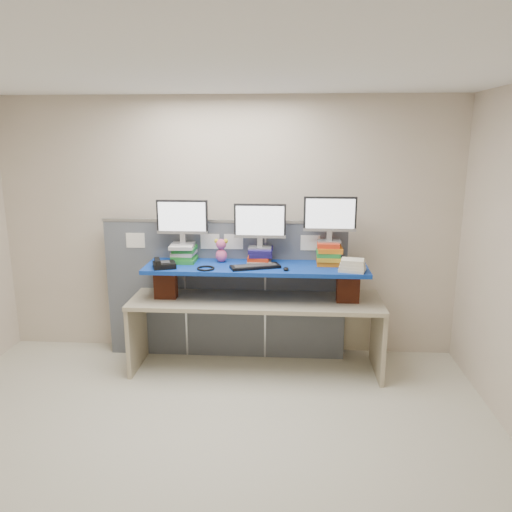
# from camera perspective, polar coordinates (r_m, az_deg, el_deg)

# --- Properties ---
(room) EXTENTS (5.00, 4.00, 2.80)m
(room) POSITION_cam_1_polar(r_m,az_deg,el_deg) (3.54, -7.36, -2.61)
(room) COLOR beige
(room) RESTS_ON ground
(cubicle_partition) EXTENTS (2.60, 0.06, 1.53)m
(cubicle_partition) POSITION_cam_1_polar(r_m,az_deg,el_deg) (5.41, -3.54, -3.79)
(cubicle_partition) COLOR #4F545D
(cubicle_partition) RESTS_ON ground
(desk) EXTENTS (2.54, 0.74, 0.77)m
(desk) POSITION_cam_1_polar(r_m,az_deg,el_deg) (5.14, 0.00, -6.49)
(desk) COLOR tan
(desk) RESTS_ON ground
(brick_pier_left) EXTENTS (0.22, 0.12, 0.30)m
(brick_pier_left) POSITION_cam_1_polar(r_m,az_deg,el_deg) (5.14, -10.29, -3.13)
(brick_pier_left) COLOR maroon
(brick_pier_left) RESTS_ON desk
(brick_pier_right) EXTENTS (0.22, 0.12, 0.30)m
(brick_pier_right) POSITION_cam_1_polar(r_m,az_deg,el_deg) (5.02, 10.46, -3.53)
(brick_pier_right) COLOR maroon
(brick_pier_right) RESTS_ON desk
(blue_board) EXTENTS (2.22, 0.56, 0.04)m
(blue_board) POSITION_cam_1_polar(r_m,az_deg,el_deg) (5.00, 0.00, -1.34)
(blue_board) COLOR navy
(blue_board) RESTS_ON brick_pier_left
(book_stack_left) EXTENTS (0.26, 0.32, 0.18)m
(book_stack_left) POSITION_cam_1_polar(r_m,az_deg,el_deg) (5.19, -8.25, 0.36)
(book_stack_left) COLOR #22822E
(book_stack_left) RESTS_ON blue_board
(book_stack_center) EXTENTS (0.27, 0.30, 0.15)m
(book_stack_center) POSITION_cam_1_polar(r_m,az_deg,el_deg) (5.09, 0.45, 0.05)
(book_stack_center) COLOR #B9B6B1
(book_stack_center) RESTS_ON blue_board
(book_stack_right) EXTENTS (0.25, 0.30, 0.23)m
(book_stack_right) POSITION_cam_1_polar(r_m,az_deg,el_deg) (5.09, 8.29, 0.35)
(book_stack_right) COLOR orange
(book_stack_right) RESTS_ON blue_board
(monitor_left) EXTENTS (0.52, 0.15, 0.45)m
(monitor_left) POSITION_cam_1_polar(r_m,az_deg,el_deg) (5.12, -8.42, 4.17)
(monitor_left) COLOR #9E9EA3
(monitor_left) RESTS_ON book_stack_left
(monitor_center) EXTENTS (0.52, 0.15, 0.45)m
(monitor_center) POSITION_cam_1_polar(r_m,az_deg,el_deg) (5.02, 0.46, 3.76)
(monitor_center) COLOR #9E9EA3
(monitor_center) RESTS_ON book_stack_center
(monitor_right) EXTENTS (0.52, 0.15, 0.45)m
(monitor_right) POSITION_cam_1_polar(r_m,az_deg,el_deg) (5.01, 8.45, 4.50)
(monitor_right) COLOR #9E9EA3
(monitor_right) RESTS_ON book_stack_right
(keyboard) EXTENTS (0.51, 0.31, 0.03)m
(keyboard) POSITION_cam_1_polar(r_m,az_deg,el_deg) (4.90, -0.08, -1.22)
(keyboard) COLOR black
(keyboard) RESTS_ON blue_board
(mouse) EXTENTS (0.08, 0.11, 0.03)m
(mouse) POSITION_cam_1_polar(r_m,az_deg,el_deg) (4.83, 3.45, -1.47)
(mouse) COLOR black
(mouse) RESTS_ON blue_board
(desk_phone) EXTENTS (0.27, 0.25, 0.09)m
(desk_phone) POSITION_cam_1_polar(r_m,az_deg,el_deg) (4.99, -10.54, -0.95)
(desk_phone) COLOR black
(desk_phone) RESTS_ON blue_board
(headset) EXTENTS (0.21, 0.21, 0.02)m
(headset) POSITION_cam_1_polar(r_m,az_deg,el_deg) (4.88, -5.77, -1.41)
(headset) COLOR black
(headset) RESTS_ON blue_board
(plush_toy) EXTENTS (0.14, 0.11, 0.24)m
(plush_toy) POSITION_cam_1_polar(r_m,az_deg,el_deg) (5.12, -4.00, 0.67)
(plush_toy) COLOR #D65183
(plush_toy) RESTS_ON blue_board
(binder_stack) EXTENTS (0.28, 0.25, 0.12)m
(binder_stack) POSITION_cam_1_polar(r_m,az_deg,el_deg) (4.87, 10.96, -1.07)
(binder_stack) COLOR beige
(binder_stack) RESTS_ON blue_board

